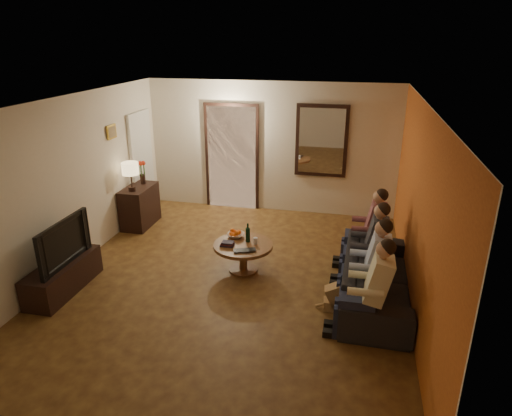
% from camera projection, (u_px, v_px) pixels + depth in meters
% --- Properties ---
extents(floor, '(5.00, 6.00, 0.01)m').
position_uv_depth(floor, '(232.00, 279.00, 6.80)').
color(floor, '#452612').
rests_on(floor, ground).
extents(ceiling, '(5.00, 6.00, 0.01)m').
position_uv_depth(ceiling, '(228.00, 102.00, 5.87)').
color(ceiling, white).
rests_on(ceiling, back_wall).
extents(back_wall, '(5.00, 0.02, 2.60)m').
position_uv_depth(back_wall, '(271.00, 148.00, 9.07)').
color(back_wall, beige).
rests_on(back_wall, floor).
extents(front_wall, '(5.00, 0.02, 2.60)m').
position_uv_depth(front_wall, '(128.00, 321.00, 3.60)').
color(front_wall, beige).
rests_on(front_wall, floor).
extents(left_wall, '(0.02, 6.00, 2.60)m').
position_uv_depth(left_wall, '(70.00, 185.00, 6.84)').
color(left_wall, beige).
rests_on(left_wall, floor).
extents(right_wall, '(0.02, 6.00, 2.60)m').
position_uv_depth(right_wall, '(419.00, 211.00, 5.83)').
color(right_wall, beige).
rests_on(right_wall, floor).
extents(orange_accent, '(0.01, 6.00, 2.60)m').
position_uv_depth(orange_accent, '(418.00, 211.00, 5.83)').
color(orange_accent, '#B8531F').
rests_on(orange_accent, right_wall).
extents(kitchen_doorway, '(1.00, 0.06, 2.10)m').
position_uv_depth(kitchen_doorway, '(232.00, 158.00, 9.31)').
color(kitchen_doorway, '#FFE0A5').
rests_on(kitchen_doorway, floor).
extents(door_trim, '(1.12, 0.04, 2.22)m').
position_uv_depth(door_trim, '(232.00, 158.00, 9.30)').
color(door_trim, black).
rests_on(door_trim, floor).
extents(fridge_glimpse, '(0.45, 0.03, 1.70)m').
position_uv_depth(fridge_glimpse, '(244.00, 166.00, 9.31)').
color(fridge_glimpse, silver).
rests_on(fridge_glimpse, floor).
extents(mirror_frame, '(1.00, 0.05, 1.40)m').
position_uv_depth(mirror_frame, '(322.00, 141.00, 8.76)').
color(mirror_frame, black).
rests_on(mirror_frame, back_wall).
extents(mirror_glass, '(0.86, 0.02, 1.26)m').
position_uv_depth(mirror_glass, '(321.00, 141.00, 8.73)').
color(mirror_glass, white).
rests_on(mirror_glass, back_wall).
extents(white_door, '(0.06, 0.85, 2.04)m').
position_uv_depth(white_door, '(142.00, 164.00, 9.03)').
color(white_door, white).
rests_on(white_door, floor).
extents(framed_art, '(0.03, 0.28, 0.24)m').
position_uv_depth(framed_art, '(111.00, 132.00, 7.83)').
color(framed_art, '#B28C33').
rests_on(framed_art, left_wall).
extents(art_canvas, '(0.01, 0.22, 0.18)m').
position_uv_depth(art_canvas, '(112.00, 132.00, 7.82)').
color(art_canvas, brown).
rests_on(art_canvas, left_wall).
extents(dresser, '(0.45, 0.85, 0.76)m').
position_uv_depth(dresser, '(140.00, 206.00, 8.61)').
color(dresser, black).
rests_on(dresser, floor).
extents(table_lamp, '(0.30, 0.30, 0.54)m').
position_uv_depth(table_lamp, '(131.00, 176.00, 8.18)').
color(table_lamp, beige).
rests_on(table_lamp, dresser).
extents(flower_vase, '(0.14, 0.14, 0.44)m').
position_uv_depth(flower_vase, '(142.00, 172.00, 8.60)').
color(flower_vase, red).
rests_on(flower_vase, dresser).
extents(tv_stand, '(0.45, 1.29, 0.43)m').
position_uv_depth(tv_stand, '(63.00, 276.00, 6.45)').
color(tv_stand, black).
rests_on(tv_stand, floor).
extents(tv, '(1.11, 0.15, 0.64)m').
position_uv_depth(tv, '(57.00, 242.00, 6.25)').
color(tv, black).
rests_on(tv, tv_stand).
extents(sofa, '(2.24, 0.92, 0.65)m').
position_uv_depth(sofa, '(376.00, 278.00, 6.19)').
color(sofa, black).
rests_on(sofa, floor).
extents(person_a, '(0.60, 0.40, 1.20)m').
position_uv_depth(person_a, '(372.00, 294.00, 5.29)').
color(person_a, tan).
rests_on(person_a, sofa).
extents(person_b, '(0.60, 0.40, 1.20)m').
position_uv_depth(person_b, '(371.00, 269.00, 5.84)').
color(person_b, tan).
rests_on(person_b, sofa).
extents(person_c, '(0.60, 0.40, 1.20)m').
position_uv_depth(person_c, '(370.00, 249.00, 6.39)').
color(person_c, tan).
rests_on(person_c, sofa).
extents(person_d, '(0.60, 0.40, 1.20)m').
position_uv_depth(person_d, '(370.00, 232.00, 6.93)').
color(person_d, tan).
rests_on(person_d, sofa).
extents(dog, '(0.58, 0.29, 0.56)m').
position_uv_depth(dog, '(344.00, 291.00, 5.95)').
color(dog, '#9D6648').
rests_on(dog, floor).
extents(coffee_table, '(0.99, 0.99, 0.45)m').
position_uv_depth(coffee_table, '(243.00, 257.00, 6.97)').
color(coffee_table, brown).
rests_on(coffee_table, floor).
extents(bowl, '(0.26, 0.26, 0.06)m').
position_uv_depth(bowl, '(235.00, 235.00, 7.12)').
color(bowl, white).
rests_on(bowl, coffee_table).
extents(oranges, '(0.20, 0.20, 0.08)m').
position_uv_depth(oranges, '(235.00, 231.00, 7.09)').
color(oranges, orange).
rests_on(oranges, bowl).
extents(wine_bottle, '(0.07, 0.07, 0.31)m').
position_uv_depth(wine_bottle, '(248.00, 232.00, 6.92)').
color(wine_bottle, black).
rests_on(wine_bottle, coffee_table).
extents(wine_glass, '(0.06, 0.06, 0.10)m').
position_uv_depth(wine_glass, '(255.00, 241.00, 6.88)').
color(wine_glass, silver).
rests_on(wine_glass, coffee_table).
extents(book_stack, '(0.20, 0.15, 0.07)m').
position_uv_depth(book_stack, '(227.00, 243.00, 6.83)').
color(book_stack, black).
rests_on(book_stack, coffee_table).
extents(laptop, '(0.38, 0.32, 0.03)m').
position_uv_depth(laptop, '(245.00, 252.00, 6.61)').
color(laptop, black).
rests_on(laptop, coffee_table).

